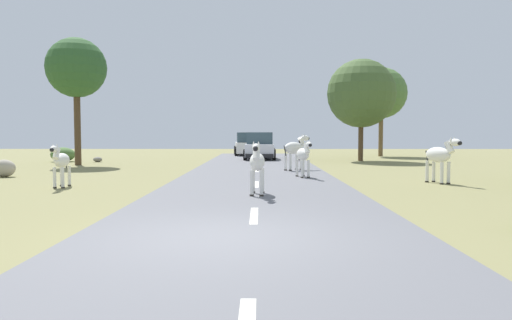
{
  "coord_description": "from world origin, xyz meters",
  "views": [
    {
      "loc": [
        0.59,
        -7.84,
        1.75
      ],
      "look_at": [
        0.46,
        9.77,
        0.76
      ],
      "focal_mm": 33.84,
      "sensor_mm": 36.0,
      "label": 1
    }
  ],
  "objects_px": {
    "zebra_4": "(295,148)",
    "rock_1": "(98,159)",
    "zebra_1": "(257,163)",
    "car_1": "(247,145)",
    "zebra_3": "(61,161)",
    "car_0": "(260,147)",
    "zebra_0": "(303,155)",
    "tree_3": "(361,94)",
    "bush_3": "(63,155)",
    "tree_4": "(381,93)",
    "zebra_2": "(440,155)",
    "tree_1": "(76,69)",
    "rock_0": "(4,168)"
  },
  "relations": [
    {
      "from": "zebra_4",
      "to": "rock_1",
      "type": "distance_m",
      "value": 13.34
    },
    {
      "from": "zebra_1",
      "to": "car_1",
      "type": "bearing_deg",
      "value": -85.52
    },
    {
      "from": "zebra_3",
      "to": "car_0",
      "type": "bearing_deg",
      "value": -115.8
    },
    {
      "from": "car_1",
      "to": "rock_1",
      "type": "xyz_separation_m",
      "value": [
        -8.84,
        -8.17,
        -0.69
      ]
    },
    {
      "from": "zebra_4",
      "to": "car_0",
      "type": "relative_size",
      "value": 0.38
    },
    {
      "from": "zebra_0",
      "to": "tree_3",
      "type": "relative_size",
      "value": 0.24
    },
    {
      "from": "car_1",
      "to": "rock_1",
      "type": "relative_size",
      "value": 8.25
    },
    {
      "from": "tree_3",
      "to": "rock_1",
      "type": "distance_m",
      "value": 16.63
    },
    {
      "from": "zebra_3",
      "to": "tree_3",
      "type": "distance_m",
      "value": 19.76
    },
    {
      "from": "zebra_4",
      "to": "bush_3",
      "type": "relative_size",
      "value": 1.14
    },
    {
      "from": "tree_4",
      "to": "bush_3",
      "type": "height_order",
      "value": "tree_4"
    },
    {
      "from": "zebra_2",
      "to": "zebra_4",
      "type": "distance_m",
      "value": 7.08
    },
    {
      "from": "zebra_4",
      "to": "tree_3",
      "type": "height_order",
      "value": "tree_3"
    },
    {
      "from": "zebra_2",
      "to": "zebra_3",
      "type": "distance_m",
      "value": 12.67
    },
    {
      "from": "tree_1",
      "to": "zebra_3",
      "type": "bearing_deg",
      "value": -71.9
    },
    {
      "from": "zebra_0",
      "to": "car_1",
      "type": "height_order",
      "value": "car_1"
    },
    {
      "from": "zebra_1",
      "to": "car_0",
      "type": "xyz_separation_m",
      "value": [
        0.07,
        18.29,
        -0.09
      ]
    },
    {
      "from": "zebra_3",
      "to": "tree_3",
      "type": "xyz_separation_m",
      "value": [
        12.68,
        14.78,
        3.35
      ]
    },
    {
      "from": "tree_1",
      "to": "rock_0",
      "type": "distance_m",
      "value": 8.59
    },
    {
      "from": "car_0",
      "to": "tree_3",
      "type": "bearing_deg",
      "value": 168.95
    },
    {
      "from": "zebra_1",
      "to": "tree_3",
      "type": "height_order",
      "value": "tree_3"
    },
    {
      "from": "zebra_4",
      "to": "rock_0",
      "type": "bearing_deg",
      "value": -120.33
    },
    {
      "from": "zebra_1",
      "to": "rock_0",
      "type": "distance_m",
      "value": 11.66
    },
    {
      "from": "car_1",
      "to": "rock_1",
      "type": "height_order",
      "value": "car_1"
    },
    {
      "from": "car_1",
      "to": "tree_1",
      "type": "height_order",
      "value": "tree_1"
    },
    {
      "from": "rock_1",
      "to": "rock_0",
      "type": "bearing_deg",
      "value": -92.12
    },
    {
      "from": "zebra_1",
      "to": "rock_0",
      "type": "height_order",
      "value": "zebra_1"
    },
    {
      "from": "zebra_2",
      "to": "car_0",
      "type": "xyz_separation_m",
      "value": [
        -6.23,
        14.76,
        -0.12
      ]
    },
    {
      "from": "zebra_0",
      "to": "zebra_1",
      "type": "bearing_deg",
      "value": 59.04
    },
    {
      "from": "car_0",
      "to": "car_1",
      "type": "xyz_separation_m",
      "value": [
        -0.94,
        5.67,
        0.0
      ]
    },
    {
      "from": "zebra_4",
      "to": "car_1",
      "type": "bearing_deg",
      "value": 144.75
    },
    {
      "from": "zebra_0",
      "to": "tree_4",
      "type": "distance_m",
      "value": 19.59
    },
    {
      "from": "car_0",
      "to": "tree_1",
      "type": "distance_m",
      "value": 12.06
    },
    {
      "from": "zebra_2",
      "to": "tree_4",
      "type": "height_order",
      "value": "tree_4"
    },
    {
      "from": "zebra_4",
      "to": "tree_3",
      "type": "distance_m",
      "value": 9.88
    },
    {
      "from": "car_0",
      "to": "rock_0",
      "type": "distance_m",
      "value": 16.06
    },
    {
      "from": "car_0",
      "to": "zebra_4",
      "type": "bearing_deg",
      "value": 100.24
    },
    {
      "from": "zebra_3",
      "to": "bush_3",
      "type": "relative_size",
      "value": 1.04
    },
    {
      "from": "zebra_1",
      "to": "rock_0",
      "type": "relative_size",
      "value": 1.79
    },
    {
      "from": "zebra_0",
      "to": "car_0",
      "type": "height_order",
      "value": "car_0"
    },
    {
      "from": "tree_3",
      "to": "zebra_3",
      "type": "bearing_deg",
      "value": -130.64
    },
    {
      "from": "tree_3",
      "to": "rock_0",
      "type": "xyz_separation_m",
      "value": [
        -16.46,
        -11.15,
        -3.85
      ]
    },
    {
      "from": "zebra_3",
      "to": "tree_4",
      "type": "bearing_deg",
      "value": -130.73
    },
    {
      "from": "car_1",
      "to": "tree_4",
      "type": "relative_size",
      "value": 0.67
    },
    {
      "from": "car_0",
      "to": "rock_0",
      "type": "bearing_deg",
      "value": 51.33
    },
    {
      "from": "zebra_0",
      "to": "zebra_2",
      "type": "relative_size",
      "value": 0.91
    },
    {
      "from": "car_0",
      "to": "tree_4",
      "type": "height_order",
      "value": "tree_4"
    },
    {
      "from": "zebra_0",
      "to": "tree_3",
      "type": "distance_m",
      "value": 13.01
    },
    {
      "from": "zebra_3",
      "to": "zebra_4",
      "type": "relative_size",
      "value": 0.91
    },
    {
      "from": "zebra_3",
      "to": "car_0",
      "type": "xyz_separation_m",
      "value": [
        6.37,
        16.07,
        0.0
      ]
    }
  ]
}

